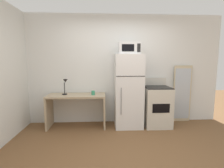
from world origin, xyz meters
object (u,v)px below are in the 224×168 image
microwave (129,48)px  oven_range (157,106)px  desk_lamp (65,84)px  desk (77,104)px  refrigerator (128,91)px  leaning_mirror (182,94)px  coffee_mug (93,93)px

microwave → oven_range: 1.48m
desk_lamp → microwave: microwave is taller
desk → oven_range: bearing=-0.9°
desk_lamp → refrigerator: size_ratio=0.21×
desk → desk_lamp: bearing=176.3°
microwave → oven_range: (0.67, 0.01, -1.32)m
microwave → leaning_mirror: size_ratio=0.33×
desk → microwave: bearing=-2.1°
coffee_mug → leaning_mirror: leaning_mirror is taller
refrigerator → leaning_mirror: refrigerator is taller
oven_range → leaning_mirror: bearing=19.6°
desk_lamp → microwave: 1.64m
desk_lamp → oven_range: (2.10, -0.05, -0.52)m
refrigerator → oven_range: 0.76m
microwave → desk_lamp: bearing=177.6°
desk → refrigerator: 1.22m
microwave → desk: bearing=177.9°
desk → leaning_mirror: bearing=5.0°
desk → microwave: size_ratio=2.82×
coffee_mug → desk: bearing=172.3°
desk_lamp → oven_range: desk_lamp is taller
desk → desk_lamp: size_ratio=3.68×
oven_range → desk_lamp: bearing=178.8°
refrigerator → leaning_mirror: (1.38, 0.25, -0.13)m
microwave → oven_range: size_ratio=0.42×
desk → oven_range: 1.85m
oven_range → leaning_mirror: 0.80m
desk_lamp → oven_range: 2.16m
desk → coffee_mug: (0.38, -0.05, 0.26)m
microwave → coffee_mug: bearing=-179.5°
microwave → oven_range: bearing=1.3°
coffee_mug → desk_lamp: bearing=173.9°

